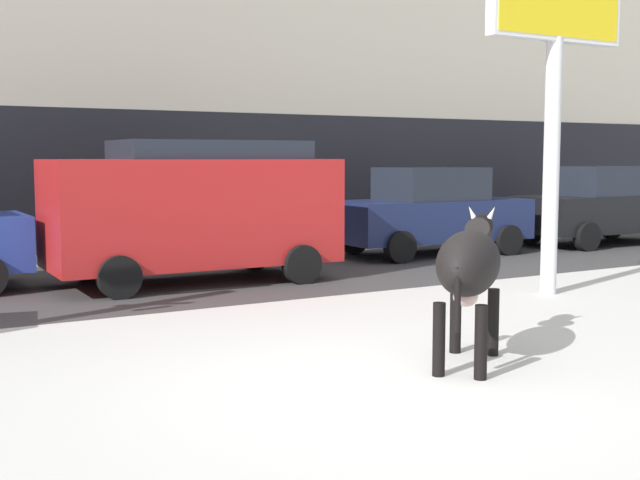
# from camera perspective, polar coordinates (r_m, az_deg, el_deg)

# --- Properties ---
(ground_plane) EXTENTS (120.00, 120.00, 0.00)m
(ground_plane) POSITION_cam_1_polar(r_m,az_deg,el_deg) (7.53, 5.60, -10.11)
(ground_plane) COLOR silver
(road_strip) EXTENTS (60.00, 5.60, 0.01)m
(road_strip) POSITION_cam_1_polar(r_m,az_deg,el_deg) (13.96, -12.24, -2.82)
(road_strip) COLOR #423F3F
(road_strip) RESTS_ON ground
(cow_black) EXTENTS (1.70, 1.56, 1.54)m
(cow_black) POSITION_cam_1_polar(r_m,az_deg,el_deg) (8.26, 10.31, -1.72)
(cow_black) COLOR black
(cow_black) RESTS_ON ground
(billboard) EXTENTS (2.52, 0.24, 5.56)m
(billboard) POSITION_cam_1_polar(r_m,az_deg,el_deg) (12.94, 16.05, 15.59)
(billboard) COLOR silver
(billboard) RESTS_ON ground
(car_red_van) EXTENTS (4.65, 2.21, 2.32)m
(car_red_van) POSITION_cam_1_polar(r_m,az_deg,el_deg) (13.56, -8.66, 2.26)
(car_red_van) COLOR red
(car_red_van) RESTS_ON ground
(car_navy_sedan) EXTENTS (4.24, 2.06, 1.84)m
(car_navy_sedan) POSITION_cam_1_polar(r_m,az_deg,el_deg) (17.46, 7.65, 1.94)
(car_navy_sedan) COLOR #19234C
(car_navy_sedan) RESTS_ON ground
(car_black_sedan) EXTENTS (4.24, 2.06, 1.84)m
(car_black_sedan) POSITION_cam_1_polar(r_m,az_deg,el_deg) (20.48, 18.86, 2.24)
(car_black_sedan) COLOR black
(car_black_sedan) RESTS_ON ground
(pedestrian_far_left) EXTENTS (0.36, 0.24, 1.73)m
(pedestrian_far_left) POSITION_cam_1_polar(r_m,az_deg,el_deg) (21.65, 10.77, 2.55)
(pedestrian_far_left) COLOR #282833
(pedestrian_far_left) RESTS_ON ground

